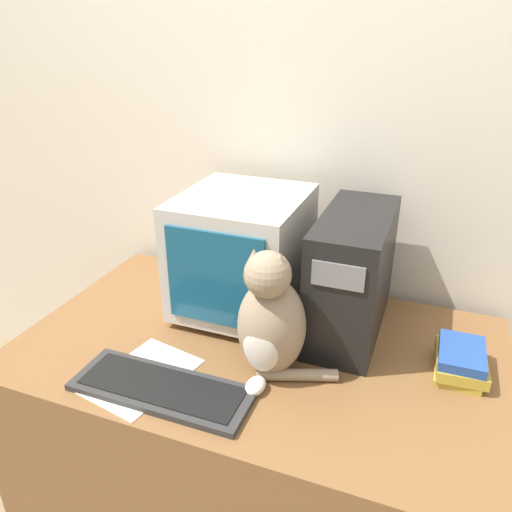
% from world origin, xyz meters
% --- Properties ---
extents(wall_back, '(7.00, 0.05, 2.50)m').
position_xyz_m(wall_back, '(0.00, 0.93, 1.25)').
color(wall_back, beige).
rests_on(wall_back, ground_plane).
extents(desk, '(1.45, 0.87, 0.70)m').
position_xyz_m(desk, '(0.00, 0.43, 0.35)').
color(desk, brown).
rests_on(desk, ground_plane).
extents(crt_monitor, '(0.39, 0.43, 0.41)m').
position_xyz_m(crt_monitor, '(-0.13, 0.61, 0.91)').
color(crt_monitor, '#BCB7AD').
rests_on(crt_monitor, desk).
extents(computer_tower, '(0.20, 0.46, 0.39)m').
position_xyz_m(computer_tower, '(0.23, 0.62, 0.90)').
color(computer_tower, black).
rests_on(computer_tower, desk).
extents(keyboard, '(0.49, 0.18, 0.02)m').
position_xyz_m(keyboard, '(-0.16, 0.14, 0.71)').
color(keyboard, '#2D2D2D').
rests_on(keyboard, desk).
extents(cat, '(0.29, 0.25, 0.38)m').
position_xyz_m(cat, '(0.07, 0.33, 0.86)').
color(cat, gray).
rests_on(cat, desk).
extents(book_stack, '(0.15, 0.20, 0.08)m').
position_xyz_m(book_stack, '(0.57, 0.51, 0.74)').
color(book_stack, gold).
rests_on(book_stack, desk).
extents(pen, '(0.16, 0.03, 0.01)m').
position_xyz_m(pen, '(-0.32, 0.21, 0.71)').
color(pen, black).
rests_on(pen, desk).
extents(paper_sheet, '(0.26, 0.33, 0.00)m').
position_xyz_m(paper_sheet, '(-0.25, 0.17, 0.70)').
color(paper_sheet, white).
rests_on(paper_sheet, desk).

